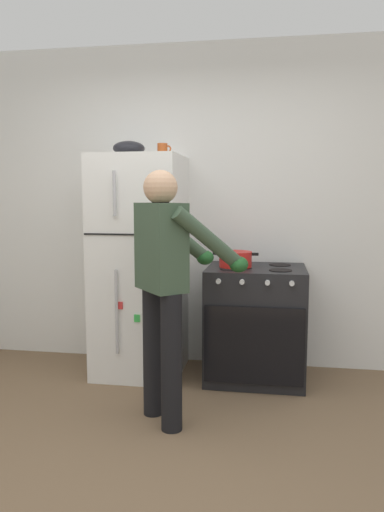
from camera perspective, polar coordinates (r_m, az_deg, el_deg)
name	(u,v)px	position (r m, az deg, el deg)	size (l,w,h in m)	color
ground	(142,485)	(2.71, -5.87, -25.09)	(8.00, 8.00, 0.00)	brown
kitchen_wall_back	(200,207)	(4.21, 0.93, 5.78)	(6.00, 0.10, 2.70)	white
refrigerator	(140,266)	(3.97, -6.08, -1.16)	(0.68, 0.72, 1.76)	white
stove_range	(255,324)	(3.91, 7.43, -7.84)	(0.76, 0.67, 0.90)	black
person_cook	(167,273)	(3.05, -2.92, -2.04)	(0.72, 0.74, 1.60)	black
red_pot	(235,259)	(3.78, 5.10, -0.37)	(0.35, 0.25, 0.12)	red
coffee_mug	(163,149)	(3.95, -3.44, 12.32)	(0.11, 0.08, 0.10)	#B24C1E
mixing_bowl	(129,148)	(3.97, -7.40, 12.38)	(0.25, 0.25, 0.11)	black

